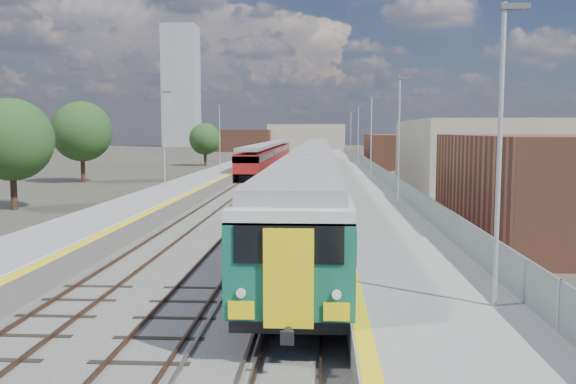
{
  "coord_description": "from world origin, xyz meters",
  "views": [
    {
      "loc": [
        2.23,
        -13.33,
        5.45
      ],
      "look_at": [
        0.43,
        18.61,
        2.2
      ],
      "focal_mm": 38.0,
      "sensor_mm": 36.0,
      "label": 1
    }
  ],
  "objects": [
    {
      "name": "ballast_bed",
      "position": [
        -2.25,
        52.5,
        0.03
      ],
      "size": [
        10.5,
        155.0,
        0.06
      ],
      "primitive_type": "cube",
      "color": "#565451",
      "rests_on": "ground"
    },
    {
      "name": "tree_d",
      "position": [
        22.87,
        62.32,
        3.3
      ],
      "size": [
        3.88,
        3.88,
        5.26
      ],
      "color": "#382619",
      "rests_on": "ground"
    },
    {
      "name": "platform_right",
      "position": [
        5.28,
        52.49,
        0.54
      ],
      "size": [
        4.7,
        155.0,
        8.52
      ],
      "color": "slate",
      "rests_on": "ground"
    },
    {
      "name": "buildings",
      "position": [
        -18.12,
        138.6,
        10.7
      ],
      "size": [
        72.0,
        185.5,
        40.0
      ],
      "color": "brown",
      "rests_on": "ground"
    },
    {
      "name": "tracks",
      "position": [
        -1.65,
        54.18,
        0.11
      ],
      "size": [
        8.96,
        160.0,
        0.17
      ],
      "color": "#4C3323",
      "rests_on": "ground"
    },
    {
      "name": "platform_left",
      "position": [
        -9.05,
        52.49,
        0.52
      ],
      "size": [
        4.3,
        155.0,
        8.52
      ],
      "color": "slate",
      "rests_on": "ground"
    },
    {
      "name": "tree_b",
      "position": [
        -22.79,
        48.94,
        5.32
      ],
      "size": [
        6.23,
        6.23,
        8.45
      ],
      "color": "#382619",
      "rests_on": "ground"
    },
    {
      "name": "red_train",
      "position": [
        -5.5,
        75.88,
        2.08
      ],
      "size": [
        2.78,
        56.44,
        3.51
      ],
      "color": "black",
      "rests_on": "ground"
    },
    {
      "name": "ground",
      "position": [
        0.0,
        50.0,
        0.0
      ],
      "size": [
        320.0,
        320.0,
        0.0
      ],
      "primitive_type": "plane",
      "color": "#47443A",
      "rests_on": "ground"
    },
    {
      "name": "tree_c",
      "position": [
        -15.74,
        79.29,
        4.13
      ],
      "size": [
        4.84,
        4.84,
        6.56
      ],
      "color": "#382619",
      "rests_on": "ground"
    },
    {
      "name": "green_train",
      "position": [
        1.5,
        42.55,
        2.38
      ],
      "size": [
        3.07,
        85.29,
        3.38
      ],
      "color": "black",
      "rests_on": "ground"
    },
    {
      "name": "tree_a",
      "position": [
        -18.93,
        27.12,
        4.8
      ],
      "size": [
        5.63,
        5.63,
        7.63
      ],
      "color": "#382619",
      "rests_on": "ground"
    }
  ]
}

